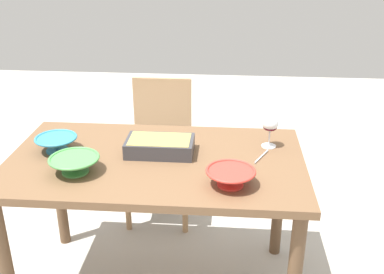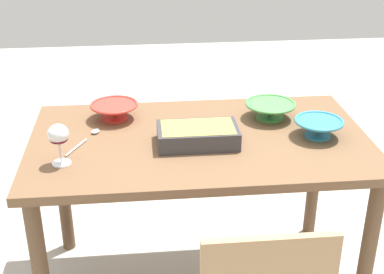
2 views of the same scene
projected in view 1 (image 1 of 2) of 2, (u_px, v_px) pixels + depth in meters
name	position (u px, v px, depth m)	size (l,w,h in m)	color
dining_table	(156.00, 177.00, 2.20)	(1.39, 0.81, 0.76)	brown
chair	(161.00, 143.00, 2.97)	(0.40, 0.40, 0.89)	#595959
wine_glass	(270.00, 125.00, 2.23)	(0.08, 0.08, 0.16)	white
casserole_dish	(160.00, 145.00, 2.19)	(0.32, 0.18, 0.07)	#38383D
mixing_bowl	(231.00, 176.00, 1.91)	(0.21, 0.21, 0.07)	red
small_bowl	(56.00, 143.00, 2.21)	(0.20, 0.20, 0.08)	teal
serving_bowl	(75.00, 164.00, 2.02)	(0.22, 0.22, 0.07)	#4C994C
serving_spoon	(253.00, 164.00, 2.09)	(0.13, 0.23, 0.01)	silver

